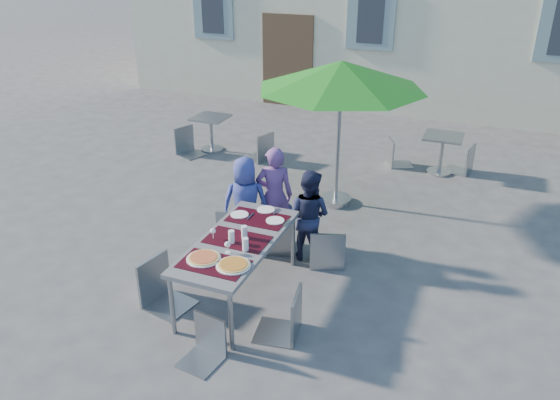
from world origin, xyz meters
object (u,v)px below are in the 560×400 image
at_px(dining_table, 237,244).
at_px(child_2, 309,215).
at_px(pizza_near_left, 204,258).
at_px(chair_0, 235,204).
at_px(chair_5, 203,317).
at_px(cafe_table_1, 442,148).
at_px(child_0, 246,203).
at_px(bg_chair_r_0, 261,130).
at_px(chair_1, 276,216).
at_px(bg_chair_l_0, 186,125).
at_px(chair_3, 158,256).
at_px(pizza_near_right, 233,265).
at_px(patio_umbrella, 341,76).
at_px(child_1, 274,196).
at_px(cafe_table_0, 211,128).
at_px(bg_chair_l_1, 397,137).
at_px(chair_2, 328,226).
at_px(chair_4, 287,288).
at_px(bg_chair_r_1, 467,142).

relative_size(dining_table, child_2, 1.51).
bearing_deg(dining_table, pizza_near_left, -105.44).
relative_size(chair_0, chair_5, 1.24).
bearing_deg(cafe_table_1, child_0, -120.40).
relative_size(dining_table, bg_chair_r_0, 1.84).
relative_size(chair_1, bg_chair_l_0, 0.93).
bearing_deg(bg_chair_r_0, cafe_table_1, 10.81).
bearing_deg(chair_3, chair_1, 63.13).
height_order(pizza_near_right, patio_umbrella, patio_umbrella).
height_order(child_2, chair_0, child_2).
bearing_deg(child_1, cafe_table_1, -140.57).
xyz_separation_m(dining_table, child_1, (-0.12, 1.36, -0.01)).
bearing_deg(pizza_near_right, cafe_table_0, 121.06).
xyz_separation_m(bg_chair_r_0, cafe_table_1, (3.20, 0.61, -0.13)).
height_order(chair_5, bg_chair_l_1, bg_chair_l_1).
height_order(pizza_near_left, child_0, child_0).
height_order(child_1, chair_2, child_1).
bearing_deg(chair_2, pizza_near_left, -120.61).
relative_size(child_2, bg_chair_r_0, 1.22).
xyz_separation_m(pizza_near_right, chair_3, (-0.96, 0.06, -0.14)).
relative_size(child_2, chair_4, 1.23).
relative_size(chair_2, chair_5, 1.16).
distance_m(pizza_near_right, child_0, 1.76).
bearing_deg(chair_1, child_2, 4.20).
bearing_deg(bg_chair_r_0, child_1, -62.91).
xyz_separation_m(pizza_near_left, child_1, (0.02, 1.87, -0.08)).
relative_size(chair_0, bg_chair_l_1, 1.13).
bearing_deg(pizza_near_right, dining_table, 112.09).
bearing_deg(child_2, chair_5, 90.12).
distance_m(chair_0, chair_4, 1.99).
height_order(pizza_near_right, chair_0, chair_0).
xyz_separation_m(child_0, child_1, (0.32, 0.24, 0.06)).
height_order(chair_2, bg_chair_r_1, chair_2).
relative_size(dining_table, chair_5, 2.18).
relative_size(chair_2, bg_chair_r_0, 0.98).
relative_size(child_1, patio_umbrella, 0.55).
bearing_deg(dining_table, chair_3, -148.71).
bearing_deg(dining_table, cafe_table_1, 70.42).
relative_size(chair_5, cafe_table_0, 1.24).
bearing_deg(bg_chair_r_1, child_2, -113.07).
xyz_separation_m(child_2, bg_chair_l_1, (0.41, 3.69, -0.07)).
bearing_deg(chair_3, bg_chair_r_1, 62.24).
xyz_separation_m(child_0, cafe_table_1, (2.11, 3.60, -0.17)).
distance_m(pizza_near_right, chair_2, 1.62).
relative_size(chair_5, bg_chair_l_0, 0.85).
bearing_deg(chair_3, chair_4, 0.28).
distance_m(chair_2, bg_chair_r_0, 3.85).
bearing_deg(chair_2, chair_5, -106.24).
bearing_deg(child_0, chair_0, 13.45).
relative_size(chair_1, chair_5, 1.09).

